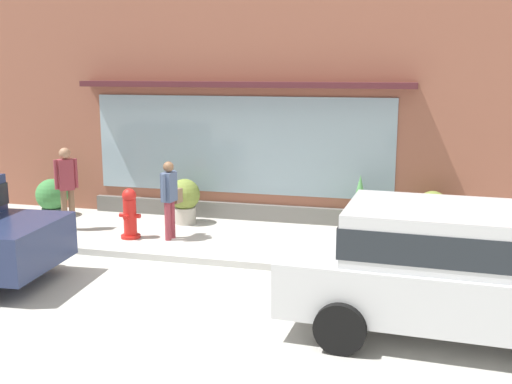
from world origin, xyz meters
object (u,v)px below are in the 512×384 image
potted_plant_window_left (432,211)px  pedestrian_with_handbag (170,195)px  fire_hydrant (130,213)px  potted_plant_corner_tall (360,205)px  parked_car_silver (459,266)px  potted_plant_trailing_edge (52,196)px  potted_plant_window_center (185,199)px  pedestrian_passerby (66,182)px

potted_plant_window_left → pedestrian_with_handbag: bearing=-163.4°
fire_hydrant → potted_plant_corner_tall: 4.59m
pedestrian_with_handbag → parked_car_silver: bearing=-115.5°
potted_plant_corner_tall → potted_plant_trailing_edge: 6.88m
pedestrian_with_handbag → potted_plant_corner_tall: pedestrian_with_handbag is taller
fire_hydrant → potted_plant_window_left: 5.97m
fire_hydrant → potted_plant_trailing_edge: size_ratio=1.18×
pedestrian_with_handbag → potted_plant_trailing_edge: bearing=78.4°
fire_hydrant → potted_plant_corner_tall: size_ratio=0.83×
parked_car_silver → potted_plant_corner_tall: (-1.62, 4.65, -0.35)m
fire_hydrant → potted_plant_window_center: 1.51m
potted_plant_trailing_edge → pedestrian_passerby: bearing=-44.6°
pedestrian_with_handbag → potted_plant_window_left: (4.95, 1.47, -0.37)m
pedestrian_with_handbag → pedestrian_passerby: pedestrian_passerby is taller
fire_hydrant → pedestrian_passerby: 1.61m
pedestrian_with_handbag → pedestrian_passerby: 2.31m
pedestrian_passerby → potted_plant_window_center: 2.45m
pedestrian_with_handbag → parked_car_silver: (5.15, -3.27, 0.03)m
potted_plant_corner_tall → fire_hydrant: bearing=-160.6°
fire_hydrant → pedestrian_passerby: bearing=171.0°
parked_car_silver → potted_plant_corner_tall: size_ratio=3.81×
pedestrian_passerby → potted_plant_window_left: pedestrian_passerby is taller
potted_plant_corner_tall → potted_plant_window_left: (1.42, 0.09, -0.06)m
parked_car_silver → pedestrian_with_handbag: bearing=150.4°
potted_plant_corner_tall → potted_plant_trailing_edge: size_ratio=1.42×
potted_plant_trailing_edge → parked_car_silver: bearing=-27.3°
fire_hydrant → potted_plant_trailing_edge: bearing=153.6°
pedestrian_passerby → potted_plant_window_center: size_ratio=1.77×
pedestrian_passerby → parked_car_silver: bearing=-67.0°
pedestrian_with_handbag → pedestrian_passerby: (-2.31, 0.10, 0.12)m
fire_hydrant → potted_plant_trailing_edge: (-2.55, 1.26, -0.05)m
pedestrian_passerby → potted_plant_window_center: bearing=-14.6°
pedestrian_with_handbag → potted_plant_window_center: (-0.18, 1.23, -0.35)m
pedestrian_with_handbag → potted_plant_window_center: bearing=15.4°
fire_hydrant → potted_plant_window_left: size_ratio=1.08×
pedestrian_with_handbag → parked_car_silver: size_ratio=0.34×
potted_plant_corner_tall → potted_plant_window_center: 3.72m
pedestrian_with_handbag → parked_car_silver: 6.10m
potted_plant_trailing_edge → potted_plant_window_center: (3.16, 0.11, 0.10)m
pedestrian_passerby → fire_hydrant: bearing=-51.7°
parked_car_silver → potted_plant_window_left: 4.76m
fire_hydrant → potted_plant_window_center: (0.61, 1.37, 0.04)m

